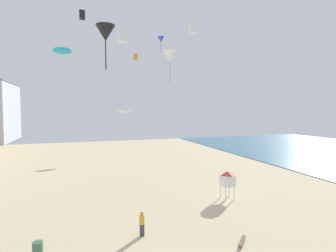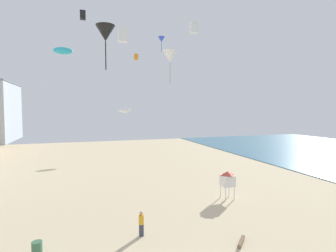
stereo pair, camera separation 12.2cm
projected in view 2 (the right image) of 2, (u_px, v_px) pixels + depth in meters
The scene contains 13 objects.
kite_flyer at pixel (141, 222), 17.11m from camera, with size 0.34×0.34×1.64m.
lifeguard_stand at pixel (227, 179), 24.24m from camera, with size 1.10×1.10×2.55m.
beach_trash_bin at pixel (37, 250), 14.67m from camera, with size 0.56×0.56×0.90m, color #3D6B4C.
driftwood_log at pixel (241, 242), 16.21m from camera, with size 0.24×0.24×1.40m, color #7A6047.
kite_white_box at pixel (123, 35), 32.35m from camera, with size 1.06×1.06×1.66m.
kite_white_delta at pixel (170, 57), 28.80m from camera, with size 1.59×1.59×3.62m.
kite_black_box at pixel (83, 15), 40.17m from camera, with size 0.83×0.83×1.30m.
kite_white_box_2 at pixel (193, 28), 36.36m from camera, with size 0.98×0.98×1.54m.
kite_orange_box at pixel (136, 57), 41.60m from camera, with size 0.58×0.58×0.91m.
kite_blue_delta at pixel (161, 39), 42.99m from camera, with size 1.09×1.09×2.48m.
kite_white_parafoil at pixel (125, 110), 49.15m from camera, with size 2.27×0.63×0.88m.
kite_black_delta at pixel (105, 33), 23.93m from camera, with size 1.75×1.75×3.99m.
kite_cyan_parafoil at pixel (63, 51), 37.31m from camera, with size 2.59×0.72×1.01m.
Camera 2 is at (-4.21, -10.02, 8.21)m, focal length 28.30 mm.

